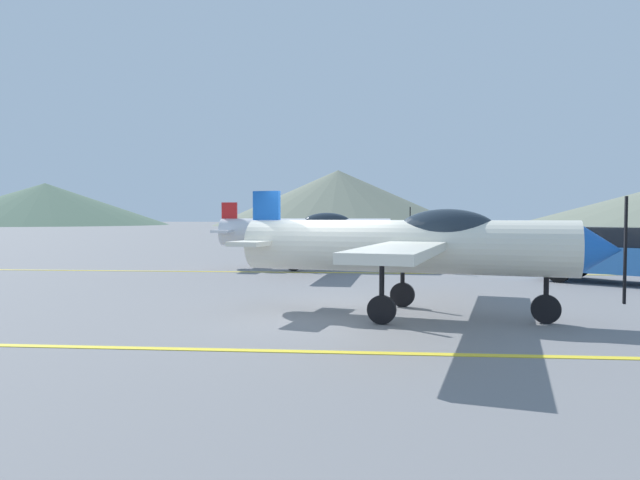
% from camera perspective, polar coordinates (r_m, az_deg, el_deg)
% --- Properties ---
extents(ground_plane, '(400.00, 400.00, 0.00)m').
position_cam_1_polar(ground_plane, '(11.35, 0.56, -7.33)').
color(ground_plane, slate).
extents(apron_line_near, '(80.00, 0.16, 0.01)m').
position_cam_1_polar(apron_line_near, '(8.10, -1.27, -11.25)').
color(apron_line_near, yellow).
rests_on(apron_line_near, ground_plane).
extents(apron_line_far, '(80.00, 0.16, 0.01)m').
position_cam_1_polar(apron_line_far, '(19.21, 2.36, -3.33)').
color(apron_line_far, yellow).
rests_on(apron_line_far, ground_plane).
extents(airplane_near, '(7.17, 8.14, 2.45)m').
position_cam_1_polar(airplane_near, '(10.92, 9.79, -0.46)').
color(airplane_near, silver).
rests_on(airplane_near, ground_plane).
extents(airplane_mid, '(7.12, 8.19, 2.45)m').
position_cam_1_polar(airplane_mid, '(20.62, -0.84, 0.89)').
color(airplane_mid, silver).
rests_on(airplane_mid, ground_plane).
extents(car_sedan, '(4.54, 3.98, 1.62)m').
position_cam_1_polar(car_sedan, '(18.24, 28.31, -1.28)').
color(car_sedan, '#3372BF').
rests_on(car_sedan, ground_plane).
extents(hill_left, '(55.99, 55.99, 9.78)m').
position_cam_1_polar(hill_left, '(146.66, -26.06, 3.29)').
color(hill_left, '#4C6651').
rests_on(hill_left, ground_plane).
extents(hill_centerleft, '(54.50, 54.50, 12.10)m').
position_cam_1_polar(hill_centerleft, '(123.45, 1.84, 4.29)').
color(hill_centerleft, slate).
rests_on(hill_centerleft, ground_plane).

